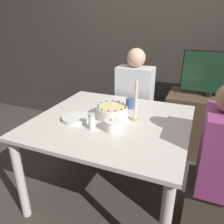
{
  "coord_description": "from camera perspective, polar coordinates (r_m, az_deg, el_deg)",
  "views": [
    {
      "loc": [
        0.63,
        -1.52,
        1.55
      ],
      "look_at": [
        -0.02,
        0.05,
        0.82
      ],
      "focal_mm": 35.0,
      "sensor_mm": 36.0,
      "label": 1
    }
  ],
  "objects": [
    {
      "name": "person_man_blue_shirt",
      "position": [
        2.6,
        5.74,
        0.56
      ],
      "size": [
        0.4,
        0.34,
        1.26
      ],
      "rotation": [
        0.0,
        0.0,
        3.14
      ],
      "color": "#595960",
      "rests_on": "ground_plane"
    },
    {
      "name": "sugar_shaker",
      "position": [
        1.65,
        -5.3,
        -2.44
      ],
      "size": [
        0.05,
        0.05,
        0.13
      ],
      "color": "white",
      "rests_on": "dining_table"
    },
    {
      "name": "person_woman_floral",
      "position": [
        1.78,
        25.09,
        -14.76
      ],
      "size": [
        0.34,
        0.4,
        1.2
      ],
      "rotation": [
        0.0,
        0.0,
        1.57
      ],
      "color": "#473D33",
      "rests_on": "ground_plane"
    },
    {
      "name": "plate_stack",
      "position": [
        1.83,
        -9.32,
        -1.61
      ],
      "size": [
        0.23,
        0.23,
        0.03
      ],
      "color": "white",
      "rests_on": "dining_table"
    },
    {
      "name": "candle",
      "position": [
        1.76,
        6.18,
        1.98
      ],
      "size": [
        0.06,
        0.06,
        0.34
      ],
      "color": "tan",
      "rests_on": "dining_table"
    },
    {
      "name": "cake",
      "position": [
        1.85,
        0.0,
        0.11
      ],
      "size": [
        0.27,
        0.27,
        0.11
      ],
      "color": "white",
      "rests_on": "dining_table"
    },
    {
      "name": "side_cabinet",
      "position": [
        2.86,
        22.43,
        -3.05
      ],
      "size": [
        0.85,
        0.55,
        0.73
      ],
      "color": "#4C3828",
      "rests_on": "ground_plane"
    },
    {
      "name": "tv_monitor",
      "position": [
        2.66,
        24.49,
        9.15
      ],
      "size": [
        0.63,
        0.1,
        0.5
      ],
      "color": "black",
      "rests_on": "side_cabinet"
    },
    {
      "name": "ground_plane",
      "position": [
        2.26,
        -0.11,
        -19.99
      ],
      "size": [
        12.0,
        12.0,
        0.0
      ],
      "primitive_type": "plane",
      "color": "#3D3833"
    },
    {
      "name": "cup",
      "position": [
        2.05,
        4.7,
        2.25
      ],
      "size": [
        0.08,
        0.08,
        0.09
      ],
      "color": "#384C7F",
      "rests_on": "dining_table"
    },
    {
      "name": "dining_table",
      "position": [
        1.87,
        -0.13,
        -5.09
      ],
      "size": [
        1.26,
        1.17,
        0.77
      ],
      "color": "beige",
      "rests_on": "ground_plane"
    },
    {
      "name": "sugar_bowl",
      "position": [
        1.63,
        0.09,
        -3.56
      ],
      "size": [
        0.12,
        0.12,
        0.11
      ],
      "color": "white",
      "rests_on": "dining_table"
    },
    {
      "name": "wall_behind",
      "position": [
        3.0,
        10.69,
        18.16
      ],
      "size": [
        8.0,
        0.05,
        2.6
      ],
      "color": "#38332D",
      "rests_on": "ground_plane"
    }
  ]
}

